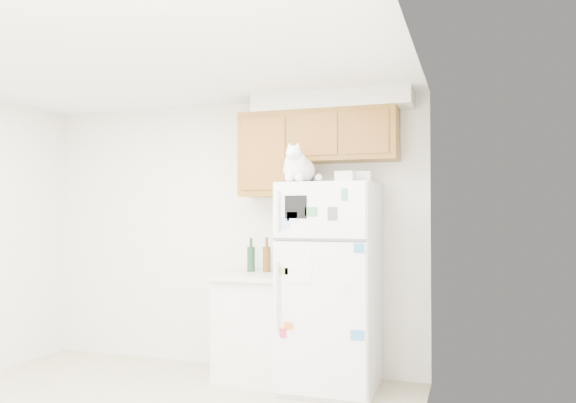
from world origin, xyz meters
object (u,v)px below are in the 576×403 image
at_px(bottle_green, 251,255).
at_px(refrigerator, 330,285).
at_px(cat, 298,168).
at_px(storage_box_back, 359,178).
at_px(storage_box_front, 345,177).
at_px(base_counter, 256,325).
at_px(bottle_amber, 267,255).

bearing_deg(bottle_green, refrigerator, -14.77).
distance_m(cat, storage_box_back, 0.54).
xyz_separation_m(storage_box_front, bottle_green, (-0.95, 0.31, -0.67)).
height_order(cat, storage_box_front, cat).
bearing_deg(cat, refrigerator, 45.86).
height_order(storage_box_back, bottle_green, storage_box_back).
distance_m(refrigerator, cat, 1.01).
relative_size(refrigerator, bottle_green, 5.55).
bearing_deg(base_counter, bottle_green, 127.17).
height_order(refrigerator, cat, cat).
distance_m(refrigerator, storage_box_front, 0.91).
distance_m(cat, bottle_green, 1.04).
bearing_deg(bottle_green, bottle_amber, 1.07).
distance_m(refrigerator, storage_box_back, 0.93).
distance_m(storage_box_front, bottle_green, 1.20).
height_order(base_counter, storage_box_front, storage_box_front).
bearing_deg(refrigerator, bottle_green, 165.23).
relative_size(storage_box_back, bottle_green, 0.59).
bearing_deg(refrigerator, storage_box_front, -33.25).
bearing_deg(bottle_green, cat, -36.08).
bearing_deg(bottle_green, storage_box_front, -18.16).
distance_m(base_counter, bottle_amber, 0.63).
bearing_deg(bottle_amber, storage_box_front, -21.51).
distance_m(cat, storage_box_front, 0.39).
xyz_separation_m(refrigerator, bottle_amber, (-0.64, 0.21, 0.23)).
bearing_deg(storage_box_front, storage_box_back, 76.69).
bearing_deg(bottle_amber, storage_box_back, -7.26).
bearing_deg(storage_box_back, bottle_green, 157.35).
bearing_deg(storage_box_front, refrigerator, 152.11).
distance_m(refrigerator, base_counter, 0.79).
xyz_separation_m(refrigerator, base_counter, (-0.69, 0.07, -0.39)).
xyz_separation_m(storage_box_back, storage_box_front, (-0.07, -0.20, -0.01)).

